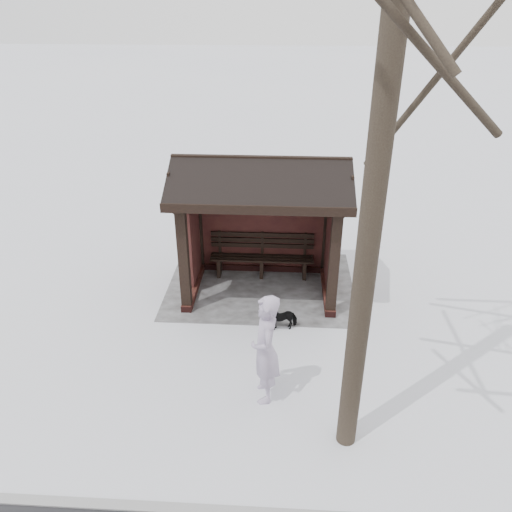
% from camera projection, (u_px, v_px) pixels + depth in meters
% --- Properties ---
extents(ground, '(120.00, 120.00, 0.00)m').
position_uv_depth(ground, '(260.00, 289.00, 11.28)').
color(ground, silver).
rests_on(ground, ground).
extents(kerb, '(120.00, 0.15, 0.06)m').
position_uv_depth(kerb, '(238.00, 512.00, 6.42)').
color(kerb, gray).
rests_on(kerb, ground).
extents(trampled_patch, '(4.20, 3.20, 0.02)m').
position_uv_depth(trampled_patch, '(261.00, 284.00, 11.46)').
color(trampled_patch, gray).
rests_on(trampled_patch, ground).
extents(bus_shelter, '(3.60, 2.40, 3.09)m').
position_uv_depth(bus_shelter, '(261.00, 197.00, 10.41)').
color(bus_shelter, black).
rests_on(bus_shelter, ground).
extents(pedestrian, '(0.54, 0.75, 1.92)m').
position_uv_depth(pedestrian, '(265.00, 349.00, 7.86)').
color(pedestrian, '#A99AB5').
rests_on(pedestrian, ground).
extents(dog, '(0.66, 0.43, 0.52)m').
position_uv_depth(dog, '(281.00, 316.00, 9.89)').
color(dog, black).
rests_on(dog, ground).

